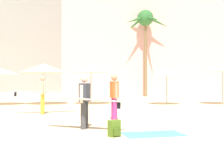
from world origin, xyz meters
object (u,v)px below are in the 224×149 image
object	(u,v)px
cafe_umbrella_0	(167,72)
person_far_left	(114,95)
person_far_right	(43,93)
person_mid_left	(84,99)
cafe_umbrella_4	(91,69)
cafe_umbrella_6	(43,68)
backpack	(114,129)
beach_towel	(153,134)
cafe_umbrella_1	(222,68)
palm_tree_far_left	(145,24)

from	to	relation	value
cafe_umbrella_0	person_far_left	bearing A→B (deg)	-115.32
person_far_right	person_far_left	size ratio (longest dim) A/B	1.79
person_mid_left	person_far_left	size ratio (longest dim) A/B	1.57
cafe_umbrella_0	cafe_umbrella_4	size ratio (longest dim) A/B	0.88
cafe_umbrella_6	person_far_right	xyz separation A→B (m)	(1.06, -5.01, -1.30)
person_mid_left	backpack	bearing A→B (deg)	143.97
backpack	person_far_left	bearing A→B (deg)	143.90
cafe_umbrella_0	person_far_right	bearing A→B (deg)	-143.26
cafe_umbrella_0	beach_towel	distance (m)	10.29
cafe_umbrella_0	cafe_umbrella_4	world-z (taller)	cafe_umbrella_4
cafe_umbrella_1	cafe_umbrella_4	distance (m)	7.97
cafe_umbrella_1	person_far_left	distance (m)	9.90
cafe_umbrella_4	backpack	xyz separation A→B (m)	(1.14, -10.46, -1.96)
cafe_umbrella_4	cafe_umbrella_1	bearing A→B (deg)	-1.98
cafe_umbrella_4	person_far_right	world-z (taller)	cafe_umbrella_4
cafe_umbrella_4	person_far_right	xyz separation A→B (m)	(-1.81, -5.09, -1.25)
cafe_umbrella_0	person_far_right	size ratio (longest dim) A/B	0.72
cafe_umbrella_0	person_mid_left	xyz separation A→B (m)	(-4.28, -8.97, -1.04)
cafe_umbrella_1	backpack	xyz separation A→B (m)	(-6.82, -10.18, -2.03)
cafe_umbrella_1	person_far_left	world-z (taller)	cafe_umbrella_1
cafe_umbrella_0	person_far_right	distance (m)	8.02
palm_tree_far_left	person_mid_left	world-z (taller)	palm_tree_far_left
beach_towel	cafe_umbrella_4	bearing A→B (deg)	102.14
palm_tree_far_left	backpack	bearing A→B (deg)	-99.84
cafe_umbrella_1	person_far_left	size ratio (longest dim) A/B	1.49
cafe_umbrella_6	person_mid_left	world-z (taller)	cafe_umbrella_6
person_far_right	person_far_left	world-z (taller)	person_far_left
cafe_umbrella_1	backpack	world-z (taller)	cafe_umbrella_1
beach_towel	person_far_right	size ratio (longest dim) A/B	0.54
beach_towel	backpack	distance (m)	1.11
palm_tree_far_left	beach_towel	xyz separation A→B (m)	(-2.32, -19.18, -6.66)
cafe_umbrella_0	backpack	size ratio (longest dim) A/B	5.12
backpack	person_far_left	size ratio (longest dim) A/B	0.25
cafe_umbrella_0	person_mid_left	size ratio (longest dim) A/B	0.82
backpack	beach_towel	bearing A→B (deg)	70.58
cafe_umbrella_6	backpack	world-z (taller)	cafe_umbrella_6
beach_towel	person_far_left	world-z (taller)	person_far_left
backpack	person_mid_left	world-z (taller)	person_mid_left
cafe_umbrella_6	person_mid_left	bearing A→B (deg)	-71.14
cafe_umbrella_0	cafe_umbrella_4	distance (m)	4.57
cafe_umbrella_6	person_mid_left	distance (m)	9.84
palm_tree_far_left	cafe_umbrella_6	distance (m)	12.54
cafe_umbrella_1	person_far_right	size ratio (longest dim) A/B	0.83
palm_tree_far_left	cafe_umbrella_6	world-z (taller)	palm_tree_far_left
cafe_umbrella_0	person_mid_left	distance (m)	10.00
palm_tree_far_left	cafe_umbrella_6	bearing A→B (deg)	-129.08
cafe_umbrella_4	palm_tree_far_left	bearing A→B (deg)	63.38
person_far_left	person_far_right	bearing A→B (deg)	126.81
palm_tree_far_left	beach_towel	distance (m)	20.43
cafe_umbrella_1	cafe_umbrella_6	xyz separation A→B (m)	(-10.83, 0.19, -0.03)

